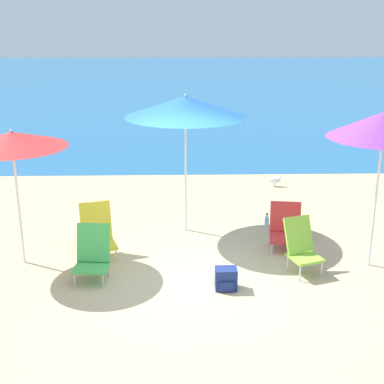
% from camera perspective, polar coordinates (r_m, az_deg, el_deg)
% --- Properties ---
extents(ground_plane, '(60.00, 60.00, 0.00)m').
position_cam_1_polar(ground_plane, '(7.74, -0.26, -9.36)').
color(ground_plane, '#C6B284').
extents(sea_water, '(60.00, 40.00, 0.01)m').
position_cam_1_polar(sea_water, '(32.46, -1.27, 11.74)').
color(sea_water, '#23669E').
rests_on(sea_water, ground).
extents(beach_umbrella_blue, '(2.02, 2.02, 2.39)m').
position_cam_1_polar(beach_umbrella_blue, '(8.88, -0.71, 9.08)').
color(beach_umbrella_blue, white).
rests_on(beach_umbrella_blue, ground).
extents(beach_umbrella_purple, '(1.57, 1.57, 2.38)m').
position_cam_1_polar(beach_umbrella_purple, '(7.96, 19.80, 6.76)').
color(beach_umbrella_purple, white).
rests_on(beach_umbrella_purple, ground).
extents(beach_umbrella_red, '(1.58, 1.58, 2.07)m').
position_cam_1_polar(beach_umbrella_red, '(8.06, -18.67, 5.30)').
color(beach_umbrella_red, white).
rests_on(beach_umbrella_red, ground).
extents(beach_chair_lime, '(0.57, 0.64, 0.80)m').
position_cam_1_polar(beach_chair_lime, '(8.00, 11.59, -5.58)').
color(beach_chair_lime, silver).
rests_on(beach_chair_lime, ground).
extents(beach_chair_yellow, '(0.63, 0.66, 0.84)m').
position_cam_1_polar(beach_chair_yellow, '(8.48, -10.04, -4.20)').
color(beach_chair_yellow, silver).
rests_on(beach_chair_yellow, ground).
extents(beach_chair_red, '(0.57, 0.65, 0.71)m').
position_cam_1_polar(beach_chair_red, '(8.83, 9.92, -3.75)').
color(beach_chair_red, silver).
rests_on(beach_chair_red, ground).
extents(beach_chair_green, '(0.51, 0.53, 0.78)m').
position_cam_1_polar(beach_chair_green, '(7.77, -10.57, -6.47)').
color(beach_chair_green, silver).
rests_on(beach_chair_green, ground).
extents(backpack_navy, '(0.30, 0.25, 0.30)m').
position_cam_1_polar(backpack_navy, '(7.45, 3.64, -9.23)').
color(backpack_navy, navy).
rests_on(backpack_navy, ground).
extents(water_bottle, '(0.08, 0.08, 0.25)m').
position_cam_1_polar(water_bottle, '(9.67, 7.98, -3.13)').
color(water_bottle, '#8CCCEA').
rests_on(water_bottle, ground).
extents(seagull, '(0.27, 0.11, 0.23)m').
position_cam_1_polar(seagull, '(11.99, 8.86, 1.24)').
color(seagull, gold).
rests_on(seagull, ground).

